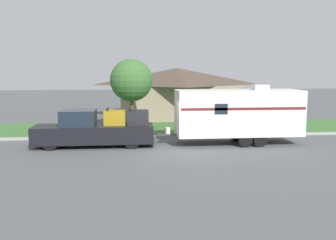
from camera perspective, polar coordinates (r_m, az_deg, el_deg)
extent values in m
plane|color=#515456|center=(19.51, 0.66, -4.63)|extent=(120.00, 120.00, 0.00)
cube|color=#999993|center=(23.15, -0.36, -2.49)|extent=(80.00, 0.30, 0.14)
cube|color=#3D6B33|center=(26.75, -1.08, -1.23)|extent=(80.00, 7.00, 0.03)
cube|color=gray|center=(33.40, 1.39, 2.99)|extent=(9.80, 7.69, 2.84)
pyramid|color=#4C3D33|center=(33.30, 1.40, 6.68)|extent=(10.58, 8.31, 1.46)
cube|color=#4C3828|center=(29.67, 2.28, 1.67)|extent=(1.00, 0.06, 2.10)
cylinder|color=black|center=(20.35, -17.54, -3.24)|extent=(0.86, 0.28, 0.86)
cylinder|color=black|center=(21.87, -16.70, -2.46)|extent=(0.86, 0.28, 0.86)
cylinder|color=black|center=(19.91, -5.56, -3.15)|extent=(0.86, 0.28, 0.86)
cylinder|color=black|center=(21.46, -5.57, -2.36)|extent=(0.86, 0.28, 0.86)
cube|color=black|center=(20.93, -15.14, -2.10)|extent=(3.53, 1.93, 0.93)
cube|color=#19232D|center=(20.70, -13.49, 0.34)|extent=(1.84, 1.78, 0.84)
cube|color=black|center=(20.64, -6.35, -2.01)|extent=(2.86, 1.93, 0.93)
cube|color=#333333|center=(20.73, -2.21, -2.89)|extent=(0.12, 1.74, 0.20)
cube|color=olive|center=(20.53, -8.14, 0.35)|extent=(1.15, 0.81, 0.80)
cube|color=black|center=(20.49, -9.20, 1.67)|extent=(0.10, 0.89, 0.08)
cube|color=black|center=(20.51, -4.63, 0.40)|extent=(1.15, 0.81, 0.80)
cube|color=black|center=(20.45, -5.67, 1.72)|extent=(0.10, 0.89, 0.08)
cylinder|color=black|center=(20.64, 11.69, -3.04)|extent=(0.75, 0.22, 0.75)
cylinder|color=black|center=(22.52, 10.18, -2.11)|extent=(0.75, 0.22, 0.75)
cylinder|color=black|center=(20.89, 13.85, -2.98)|extent=(0.75, 0.22, 0.75)
cylinder|color=black|center=(22.76, 12.18, -2.06)|extent=(0.75, 0.22, 0.75)
cube|color=silver|center=(21.33, 10.63, 1.16)|extent=(6.94, 2.28, 2.51)
cube|color=#5B1E1E|center=(20.21, 11.56, 1.67)|extent=(6.80, 0.01, 0.14)
cube|color=#383838|center=(20.75, -0.18, -2.26)|extent=(1.09, 0.12, 0.10)
cylinder|color=silver|center=(20.72, -0.03, -1.63)|extent=(0.28, 0.28, 0.36)
cube|color=silver|center=(21.61, 13.92, 4.86)|extent=(0.80, 0.68, 0.28)
cube|color=#19232D|center=(19.88, 8.11, 1.65)|extent=(0.70, 0.01, 0.56)
cylinder|color=brown|center=(25.14, 11.92, -0.75)|extent=(0.09, 0.09, 1.08)
cube|color=silver|center=(25.06, 11.96, 0.72)|extent=(0.48, 0.20, 0.22)
cylinder|color=brown|center=(25.90, -5.54, 1.03)|extent=(0.24, 0.24, 2.35)
sphere|color=#38662D|center=(25.74, -5.60, 6.04)|extent=(2.90, 2.90, 2.90)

